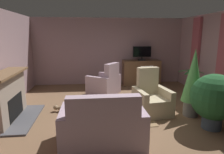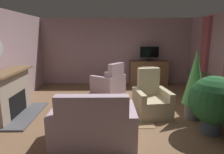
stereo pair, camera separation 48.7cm
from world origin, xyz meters
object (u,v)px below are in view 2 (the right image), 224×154
television (149,53)px  sofa_floral (94,127)px  armchair_angled_to_table (151,101)px  coffee_table (98,105)px  tv_cabinet (148,74)px  folded_newspaper (93,103)px  potted_plant_tall_palm_by_window (195,82)px  tv_remote (92,102)px  cat (64,107)px  potted_plant_small_fern_corner (214,101)px  potted_plant_leafy_by_curtain (196,92)px  fireplace (11,95)px  armchair_facing_sofa (109,84)px

television → sofa_floral: (-1.81, -4.29, -0.92)m
sofa_floral → armchair_angled_to_table: 1.91m
coffee_table → armchair_angled_to_table: 1.33m
tv_cabinet → coffee_table: 3.73m
folded_newspaper → sofa_floral: 1.10m
folded_newspaper → potted_plant_tall_palm_by_window: 2.41m
tv_remote → armchair_angled_to_table: size_ratio=0.15×
tv_remote → cat: (-0.78, 0.55, -0.33)m
potted_plant_small_fern_corner → potted_plant_leafy_by_curtain: 2.35m
television → cat: size_ratio=1.05×
potted_plant_small_fern_corner → potted_plant_tall_palm_by_window: size_ratio=0.72×
fireplace → potted_plant_leafy_by_curtain: fireplace is taller
sofa_floral → cat: bearing=118.3°
sofa_floral → potted_plant_small_fern_corner: (2.35, 0.40, 0.33)m
folded_newspaper → tv_cabinet: bearing=64.0°
coffee_table → fireplace: bearing=173.0°
folded_newspaper → tv_remote: bearing=117.6°
fireplace → cat: size_ratio=2.52×
coffee_table → potted_plant_tall_palm_by_window: bearing=1.2°
television → tv_cabinet: bearing=90.0°
armchair_angled_to_table → armchair_facing_sofa: (-1.04, 1.83, -0.02)m
fireplace → tv_remote: (1.97, -0.18, -0.12)m
potted_plant_small_fern_corner → potted_plant_leafy_by_curtain: size_ratio=1.32×
television → coffee_table: size_ratio=0.68×
potted_plant_tall_palm_by_window → cat: (-3.16, 0.58, -0.82)m
fireplace → armchair_angled_to_table: (3.42, 0.05, -0.18)m
coffee_table → potted_plant_small_fern_corner: potted_plant_small_fern_corner is taller
armchair_facing_sofa → cat: 1.95m
folded_newspaper → armchair_angled_to_table: (1.43, 0.29, -0.05)m
tv_cabinet → armchair_facing_sofa: bearing=-143.7°
tv_cabinet → tv_remote: size_ratio=8.54×
tv_cabinet → fireplace: bearing=-142.4°
folded_newspaper → sofa_floral: (0.10, -1.09, -0.07)m
armchair_angled_to_table → fireplace: bearing=-179.1°
potted_plant_leafy_by_curtain → armchair_angled_to_table: bearing=-143.1°
coffee_table → potted_plant_small_fern_corner: size_ratio=0.89×
sofa_floral → armchair_facing_sofa: size_ratio=1.20×
folded_newspaper → potted_plant_tall_palm_by_window: (2.35, 0.02, 0.50)m
fireplace → potted_plant_leafy_by_curtain: 5.25m
tv_cabinet → coffee_table: bearing=-118.6°
armchair_angled_to_table → potted_plant_tall_palm_by_window: (0.93, -0.27, 0.55)m
coffee_table → tv_cabinet: bearing=61.4°
sofa_floral → potted_plant_leafy_by_curtain: bearing=41.4°
folded_newspaper → potted_plant_tall_palm_by_window: potted_plant_tall_palm_by_window is taller
tv_cabinet → coffee_table: size_ratio=1.38×
armchair_angled_to_table → potted_plant_leafy_by_curtain: bearing=36.9°
potted_plant_small_fern_corner → coffee_table: bearing=164.1°
armchair_angled_to_table → armchair_facing_sofa: armchair_angled_to_table is taller
tv_cabinet → television: bearing=-90.0°
fireplace → sofa_floral: fireplace is taller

